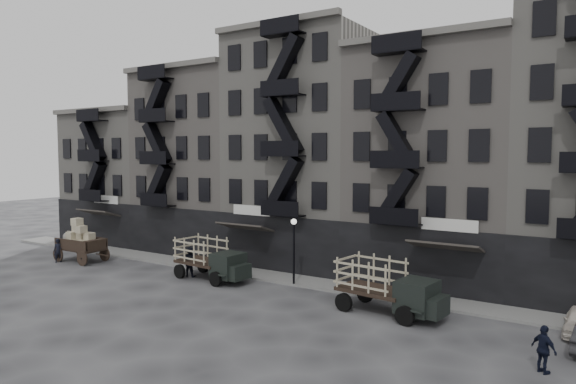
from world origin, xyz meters
The scene contains 14 objects.
ground centered at (0.00, 0.00, 0.00)m, with size 140.00×140.00×0.00m, color #38383A.
sidewalk centered at (0.00, 3.75, 0.07)m, with size 55.00×2.50×0.15m, color slate.
building_west centered at (-20.00, 9.83, 6.00)m, with size 10.00×11.35×13.20m.
building_midwest centered at (-10.00, 9.83, 7.50)m, with size 10.00×11.35×16.20m.
building_center centered at (0.00, 9.82, 8.50)m, with size 10.00×11.35×18.20m.
building_mideast centered at (10.00, 9.83, 7.50)m, with size 10.00×11.35×16.20m.
lamp_post centered at (3.00, 2.60, 2.78)m, with size 0.36×0.36×4.28m.
horse centered at (-20.12, 2.29, 0.92)m, with size 0.99×2.18×1.84m, color beige.
wagon centered at (-14.92, 0.00, 1.92)m, with size 4.03×2.25×3.37m.
stake_truck_west centered at (-2.52, 1.04, 1.57)m, with size 5.66×2.72×2.76m.
stake_truck_east centered at (10.08, 0.44, 1.63)m, with size 5.90×2.95×2.85m.
pedestrian_west centered at (-15.97, -1.18, 0.91)m, with size 0.67×0.44×1.83m, color black.
pedestrian_mid centered at (-4.30, 0.91, 1.01)m, with size 0.98×0.77×2.02m, color black.
policeman centered at (17.83, -3.20, 0.93)m, with size 1.09×0.45×1.86m, color black.
Camera 1 is at (19.85, -24.43, 8.38)m, focal length 32.00 mm.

